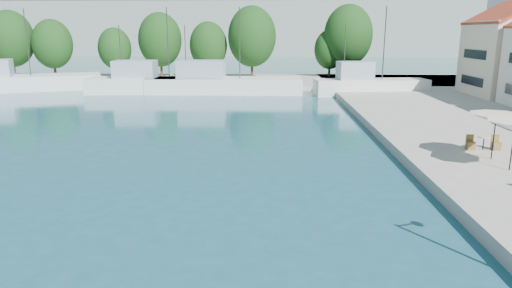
{
  "coord_description": "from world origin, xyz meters",
  "views": [
    {
      "loc": [
        -1.15,
        2.77,
        6.97
      ],
      "look_at": [
        -1.93,
        26.0,
        1.27
      ],
      "focal_mm": 32.0,
      "sensor_mm": 36.0,
      "label": 1
    }
  ],
  "objects_px": {
    "trawler_01": "(9,82)",
    "trawler_03": "(221,84)",
    "trawler_04": "(368,86)",
    "umbrella_cream": "(496,119)",
    "trawler_02": "(153,84)"
  },
  "relations": [
    {
      "from": "trawler_02",
      "to": "umbrella_cream",
      "type": "distance_m",
      "value": 39.63
    },
    {
      "from": "trawler_01",
      "to": "umbrella_cream",
      "type": "bearing_deg",
      "value": -58.04
    },
    {
      "from": "trawler_01",
      "to": "umbrella_cream",
      "type": "xyz_separation_m",
      "value": [
        43.62,
        -31.84,
        1.66
      ]
    },
    {
      "from": "trawler_01",
      "to": "trawler_03",
      "type": "distance_m",
      "value": 26.26
    },
    {
      "from": "umbrella_cream",
      "to": "trawler_04",
      "type": "bearing_deg",
      "value": 90.77
    },
    {
      "from": "trawler_03",
      "to": "trawler_04",
      "type": "xyz_separation_m",
      "value": [
        16.99,
        -1.25,
        0.0
      ]
    },
    {
      "from": "trawler_03",
      "to": "trawler_04",
      "type": "relative_size",
      "value": 1.39
    },
    {
      "from": "trawler_02",
      "to": "trawler_03",
      "type": "distance_m",
      "value": 8.04
    },
    {
      "from": "trawler_04",
      "to": "trawler_01",
      "type": "bearing_deg",
      "value": 170.57
    },
    {
      "from": "trawler_03",
      "to": "umbrella_cream",
      "type": "distance_m",
      "value": 35.21
    },
    {
      "from": "trawler_01",
      "to": "trawler_03",
      "type": "bearing_deg",
      "value": -24.68
    },
    {
      "from": "trawler_04",
      "to": "umbrella_cream",
      "type": "relative_size",
      "value": 4.88
    },
    {
      "from": "trawler_03",
      "to": "umbrella_cream",
      "type": "xyz_separation_m",
      "value": [
        17.39,
        -30.57,
        1.66
      ]
    },
    {
      "from": "trawler_01",
      "to": "trawler_02",
      "type": "height_order",
      "value": "same"
    },
    {
      "from": "trawler_01",
      "to": "umbrella_cream",
      "type": "height_order",
      "value": "trawler_01"
    }
  ]
}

